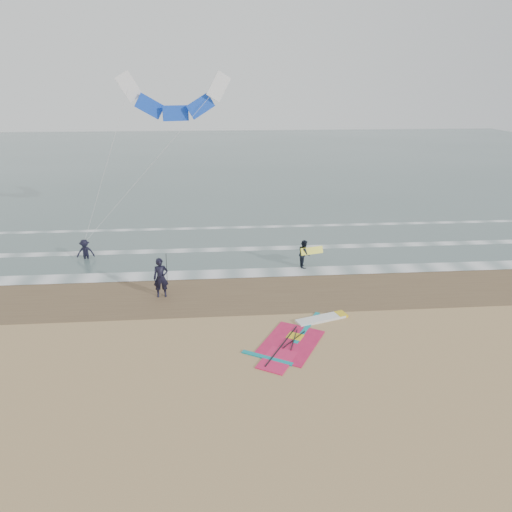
{
  "coord_description": "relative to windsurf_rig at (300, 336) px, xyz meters",
  "views": [
    {
      "loc": [
        -1.64,
        -14.12,
        9.45
      ],
      "look_at": [
        -0.09,
        5.0,
        2.2
      ],
      "focal_mm": 32.0,
      "sensor_mm": 36.0,
      "label": 1
    }
  ],
  "objects": [
    {
      "name": "surf_kite",
      "position": [
        -5.51,
        12.7,
        8.53
      ],
      "size": [
        8.63,
        3.52,
        9.22
      ],
      "color": "white",
      "rests_on": "ground"
    },
    {
      "name": "person_standing",
      "position": [
        -5.9,
        4.2,
        0.93
      ],
      "size": [
        0.75,
        0.54,
        1.92
      ],
      "primitive_type": "imported",
      "rotation": [
        0.0,
        0.0,
        0.13
      ],
      "color": "black",
      "rests_on": "ground"
    },
    {
      "name": "held_pole",
      "position": [
        -5.6,
        4.2,
        1.37
      ],
      "size": [
        0.17,
        0.86,
        1.82
      ],
      "color": "black",
      "rests_on": "ground"
    },
    {
      "name": "carried_kiteboard",
      "position": [
        1.87,
        7.24,
        0.95
      ],
      "size": [
        1.3,
        0.51,
        0.39
      ],
      "color": "yellow",
      "rests_on": "ground"
    },
    {
      "name": "person_wading",
      "position": [
        -10.8,
        9.5,
        0.74
      ],
      "size": [
        1.04,
        0.64,
        1.54
      ],
      "primitive_type": "imported",
      "rotation": [
        0.0,
        0.0,
        0.07
      ],
      "color": "black",
      "rests_on": "ground"
    },
    {
      "name": "windsurf_rig",
      "position": [
        0.0,
        0.0,
        0.0
      ],
      "size": [
        4.75,
        4.49,
        0.11
      ],
      "color": "white",
      "rests_on": "ground"
    },
    {
      "name": "wet_sand_band",
      "position": [
        -1.39,
        4.45,
        -0.03
      ],
      "size": [
        120.0,
        5.0,
        0.01
      ],
      "primitive_type": "cube",
      "color": "brown",
      "rests_on": "ground"
    },
    {
      "name": "ground",
      "position": [
        -1.39,
        -1.55,
        -0.03
      ],
      "size": [
        120.0,
        120.0,
        0.0
      ],
      "primitive_type": "plane",
      "color": "tan",
      "rests_on": "ground"
    },
    {
      "name": "foam_waterline",
      "position": [
        -1.39,
        8.89,
        -0.0
      ],
      "size": [
        120.0,
        9.15,
        0.02
      ],
      "color": "white",
      "rests_on": "ground"
    },
    {
      "name": "sea_water",
      "position": [
        -1.39,
        46.45,
        -0.02
      ],
      "size": [
        120.0,
        80.0,
        0.02
      ],
      "primitive_type": "cube",
      "color": "#47605E",
      "rests_on": "ground"
    },
    {
      "name": "person_walking",
      "position": [
        1.47,
        7.34,
        0.74
      ],
      "size": [
        0.61,
        0.77,
        1.55
      ],
      "primitive_type": "imported",
      "rotation": [
        0.0,
        0.0,
        1.54
      ],
      "color": "black",
      "rests_on": "ground"
    }
  ]
}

